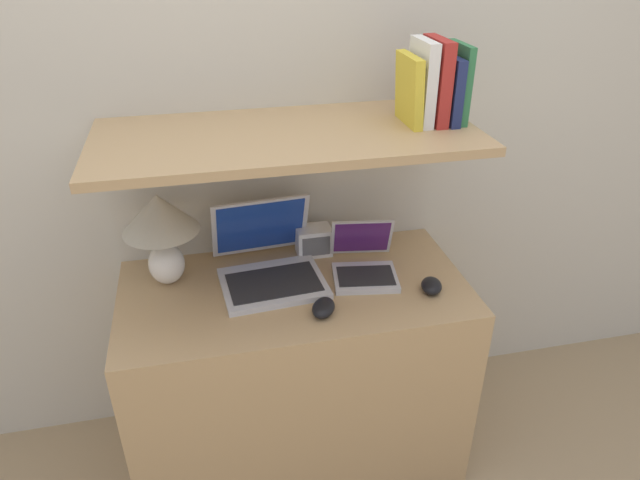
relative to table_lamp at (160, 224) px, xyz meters
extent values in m
cube|color=beige|center=(0.41, 0.23, 0.21)|extent=(6.00, 0.05, 2.40)
cube|color=tan|center=(0.41, -0.13, -0.61)|extent=(1.15, 0.58, 0.77)
cube|color=beige|center=(0.41, 0.19, -0.36)|extent=(1.15, 0.04, 1.26)
cube|color=tan|center=(0.41, -0.06, 0.28)|extent=(1.15, 0.53, 0.03)
ellipsoid|color=white|center=(0.00, 0.00, -0.15)|extent=(0.12, 0.12, 0.14)
cylinder|color=tan|center=(0.00, 0.00, -0.05)|extent=(0.02, 0.02, 0.05)
cone|color=#B2AD99|center=(0.00, 0.00, 0.04)|extent=(0.25, 0.25, 0.13)
cube|color=silver|center=(0.34, -0.10, -0.21)|extent=(0.36, 0.29, 0.02)
cube|color=#232326|center=(0.34, -0.11, -0.20)|extent=(0.31, 0.21, 0.00)
cube|color=silver|center=(0.32, 0.07, -0.08)|extent=(0.34, 0.12, 0.24)
cube|color=navy|center=(0.33, 0.07, -0.08)|extent=(0.31, 0.10, 0.21)
cube|color=silver|center=(0.65, -0.14, -0.21)|extent=(0.24, 0.21, 0.02)
cube|color=#232326|center=(0.65, -0.14, -0.20)|extent=(0.20, 0.15, 0.00)
cube|color=silver|center=(0.67, -0.01, -0.12)|extent=(0.22, 0.10, 0.16)
cube|color=#4C1E60|center=(0.67, -0.02, -0.12)|extent=(0.20, 0.09, 0.14)
ellipsoid|color=black|center=(0.47, -0.29, -0.20)|extent=(0.11, 0.12, 0.04)
ellipsoid|color=black|center=(0.84, -0.25, -0.20)|extent=(0.09, 0.11, 0.04)
cube|color=white|center=(0.51, 0.08, -0.17)|extent=(0.12, 0.09, 0.10)
cube|color=#59595B|center=(0.51, 0.03, -0.17)|extent=(0.10, 0.00, 0.07)
cube|color=#2D7042|center=(0.94, -0.06, 0.41)|extent=(0.02, 0.16, 0.23)
cube|color=navy|center=(0.91, -0.06, 0.39)|extent=(0.03, 0.18, 0.20)
cube|color=#A82823|center=(0.87, -0.06, 0.42)|extent=(0.04, 0.17, 0.25)
cube|color=silver|center=(0.82, -0.06, 0.42)|extent=(0.03, 0.16, 0.25)
cube|color=gold|center=(0.78, -0.06, 0.40)|extent=(0.04, 0.17, 0.21)
camera|label=1|loc=(0.15, -1.68, 0.85)|focal=32.00mm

